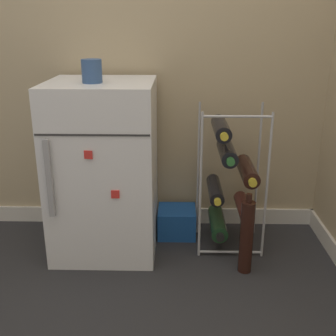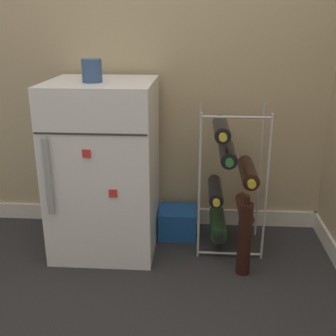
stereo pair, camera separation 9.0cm
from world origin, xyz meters
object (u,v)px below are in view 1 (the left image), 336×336
object	(u,v)px
mini_fridge	(104,168)
loose_bottle_floor	(246,237)
fridge_top_cup	(92,71)
wine_rack	(229,179)
soda_box	(177,222)

from	to	relation	value
mini_fridge	loose_bottle_floor	bearing A→B (deg)	-18.37
fridge_top_cup	loose_bottle_floor	world-z (taller)	fridge_top_cup
wine_rack	fridge_top_cup	bearing A→B (deg)	-173.01
mini_fridge	fridge_top_cup	size ratio (longest dim) A/B	8.28
loose_bottle_floor	mini_fridge	bearing A→B (deg)	161.63
wine_rack	soda_box	distance (m)	0.40
soda_box	loose_bottle_floor	xyz separation A→B (m)	(0.32, -0.35, 0.10)
soda_box	loose_bottle_floor	world-z (taller)	loose_bottle_floor
wine_rack	soda_box	world-z (taller)	wine_rack
mini_fridge	loose_bottle_floor	distance (m)	0.75
loose_bottle_floor	fridge_top_cup	bearing A→B (deg)	166.30
mini_fridge	soda_box	size ratio (longest dim) A/B	4.20
soda_box	fridge_top_cup	xyz separation A→B (m)	(-0.38, -0.18, 0.82)
wine_rack	loose_bottle_floor	distance (m)	0.31
soda_box	fridge_top_cup	distance (m)	0.92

